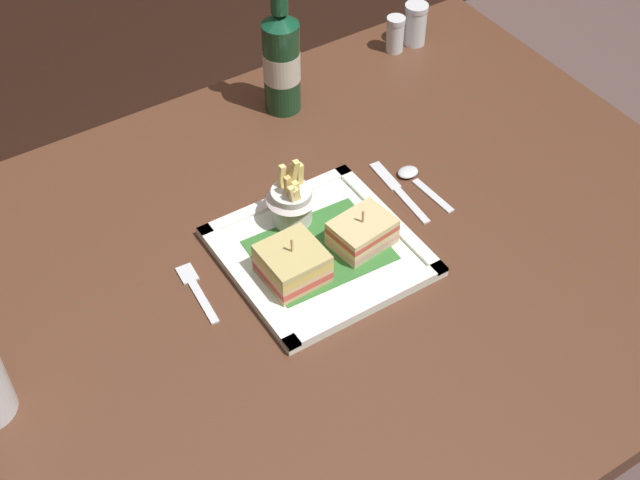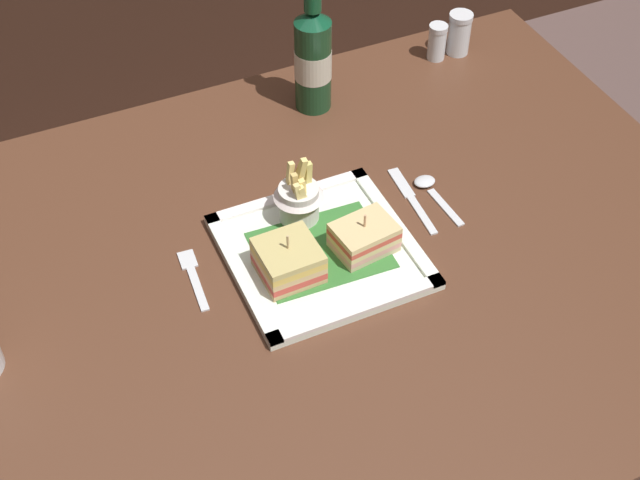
% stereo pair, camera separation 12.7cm
% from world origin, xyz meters
% --- Properties ---
extents(dining_table, '(1.28, 0.95, 0.77)m').
position_xyz_m(dining_table, '(0.00, 0.00, 0.66)').
color(dining_table, '#543120').
rests_on(dining_table, ground_plane).
extents(square_plate, '(0.27, 0.27, 0.02)m').
position_xyz_m(square_plate, '(0.01, 0.01, 0.78)').
color(square_plate, white).
rests_on(square_plate, dining_table).
extents(sandwich_half_left, '(0.09, 0.09, 0.08)m').
position_xyz_m(sandwich_half_left, '(-0.05, -0.01, 0.81)').
color(sandwich_half_left, tan).
rests_on(sandwich_half_left, square_plate).
extents(sandwich_half_right, '(0.10, 0.08, 0.07)m').
position_xyz_m(sandwich_half_right, '(0.07, -0.01, 0.80)').
color(sandwich_half_right, '#D2BB8D').
rests_on(sandwich_half_right, square_plate).
extents(fries_cup, '(0.08, 0.08, 0.11)m').
position_xyz_m(fries_cup, '(0.01, 0.09, 0.82)').
color(fries_cup, silver).
rests_on(fries_cup, square_plate).
extents(beer_bottle, '(0.06, 0.06, 0.26)m').
position_xyz_m(beer_bottle, '(0.15, 0.35, 0.87)').
color(beer_bottle, '#1A3F22').
rests_on(beer_bottle, dining_table).
extents(fork, '(0.03, 0.12, 0.00)m').
position_xyz_m(fork, '(-0.18, 0.05, 0.77)').
color(fork, silver).
rests_on(fork, dining_table).
extents(knife, '(0.03, 0.16, 0.00)m').
position_xyz_m(knife, '(0.19, 0.07, 0.77)').
color(knife, silver).
rests_on(knife, dining_table).
extents(spoon, '(0.04, 0.12, 0.01)m').
position_xyz_m(spoon, '(0.22, 0.07, 0.77)').
color(spoon, silver).
rests_on(spoon, dining_table).
extents(salt_shaker, '(0.03, 0.03, 0.07)m').
position_xyz_m(salt_shaker, '(0.41, 0.39, 0.80)').
color(salt_shaker, silver).
rests_on(salt_shaker, dining_table).
extents(pepper_shaker, '(0.04, 0.04, 0.08)m').
position_xyz_m(pepper_shaker, '(0.46, 0.39, 0.81)').
color(pepper_shaker, silver).
rests_on(pepper_shaker, dining_table).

